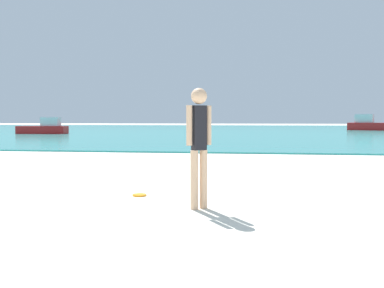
{
  "coord_description": "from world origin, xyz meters",
  "views": [
    {
      "loc": [
        1.07,
        -1.22,
        1.23
      ],
      "look_at": [
        0.12,
        5.64,
        0.81
      ],
      "focal_mm": 39.0,
      "sensor_mm": 36.0,
      "label": 1
    }
  ],
  "objects_px": {
    "person_standing": "(199,141)",
    "boat_far": "(371,125)",
    "boat_near": "(44,128)",
    "frisbee": "(139,195)"
  },
  "relations": [
    {
      "from": "person_standing",
      "to": "boat_near",
      "type": "distance_m",
      "value": 29.24
    },
    {
      "from": "person_standing",
      "to": "boat_near",
      "type": "xyz_separation_m",
      "value": [
        -15.21,
        24.97,
        -0.43
      ]
    },
    {
      "from": "person_standing",
      "to": "boat_far",
      "type": "height_order",
      "value": "boat_far"
    },
    {
      "from": "frisbee",
      "to": "boat_far",
      "type": "bearing_deg",
      "value": 69.82
    },
    {
      "from": "frisbee",
      "to": "boat_near",
      "type": "xyz_separation_m",
      "value": [
        -14.15,
        24.16,
        0.49
      ]
    },
    {
      "from": "person_standing",
      "to": "frisbee",
      "type": "xyz_separation_m",
      "value": [
        -1.06,
        0.81,
        -0.92
      ]
    },
    {
      "from": "person_standing",
      "to": "boat_far",
      "type": "relative_size",
      "value": 0.33
    },
    {
      "from": "frisbee",
      "to": "boat_near",
      "type": "relative_size",
      "value": 0.06
    },
    {
      "from": "person_standing",
      "to": "boat_near",
      "type": "bearing_deg",
      "value": -94.87
    },
    {
      "from": "boat_near",
      "to": "boat_far",
      "type": "xyz_separation_m",
      "value": [
        28.04,
        13.63,
        0.11
      ]
    }
  ]
}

